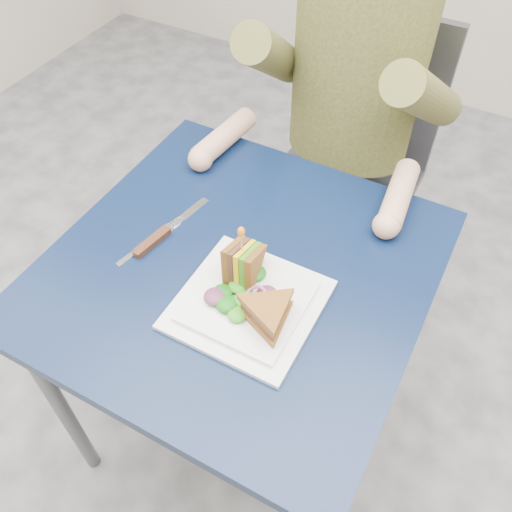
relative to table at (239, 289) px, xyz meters
The scene contains 13 objects.
ground 0.65m from the table, ahead, with size 4.00×4.00×0.00m, color #58585A.
table is the anchor object (origin of this frame).
chair 0.72m from the table, 90.00° to the left, with size 0.42×0.40×0.93m.
diner 0.66m from the table, 90.00° to the left, with size 0.54×0.59×0.74m.
plate 0.14m from the table, 50.01° to the right, with size 0.26×0.26×0.02m.
sandwich_flat 0.20m from the table, 40.64° to the right, with size 0.16×0.16×0.05m.
sandwich_upright 0.14m from the table, 49.56° to the right, with size 0.09×0.14×0.14m.
fork 0.22m from the table, 169.95° to the right, with size 0.06×0.18×0.01m.
knife 0.21m from the table, behind, with size 0.05×0.22×0.02m.
toothpick 0.20m from the table, 49.56° to the right, with size 0.00×0.00×0.06m, color tan.
toothpick_frill 0.23m from the table, 49.56° to the right, with size 0.01×0.01×0.02m, color orange.
lettuce_spill 0.15m from the table, 44.10° to the right, with size 0.15×0.13×0.02m, color #337A14, non-canonical shape.
onion_ring 0.16m from the table, 42.35° to the right, with size 0.04×0.04×0.01m, color #9E4C7A.
Camera 1 is at (0.37, -0.61, 1.58)m, focal length 38.00 mm.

